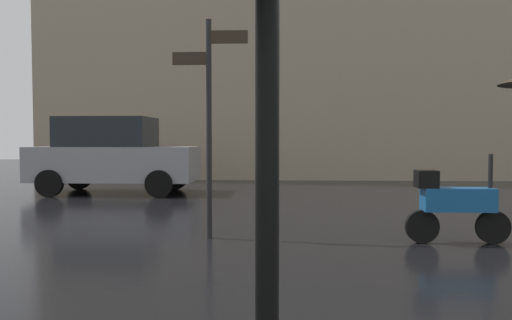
% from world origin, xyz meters
% --- Properties ---
extents(parked_scooter, '(1.42, 0.32, 1.23)m').
position_xyz_m(parked_scooter, '(1.93, 4.35, 0.56)').
color(parked_scooter, black).
rests_on(parked_scooter, ground).
extents(parked_car_left, '(4.19, 2.01, 1.99)m').
position_xyz_m(parked_car_left, '(-4.83, 10.25, 1.01)').
color(parked_car_left, gray).
rests_on(parked_car_left, ground).
extents(street_signpost, '(1.08, 0.08, 3.14)m').
position_xyz_m(street_signpost, '(-1.48, 4.53, 1.90)').
color(street_signpost, black).
rests_on(street_signpost, ground).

